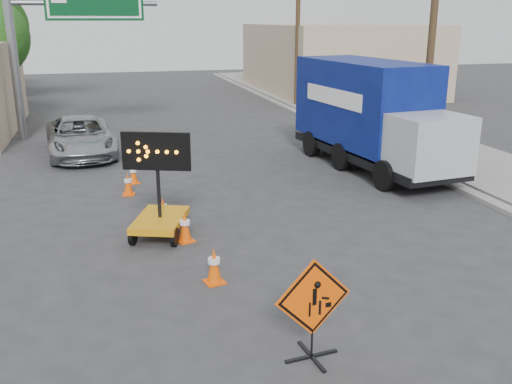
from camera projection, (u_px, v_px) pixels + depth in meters
name	position (u px, v px, depth m)	size (l,w,h in m)	color
ground	(312.00, 327.00, 9.60)	(100.00, 100.00, 0.00)	#2D2D30
curb_right	(345.00, 135.00, 25.23)	(0.40, 60.00, 0.12)	gray
sidewalk_right	(392.00, 132.00, 25.80)	(4.00, 60.00, 0.15)	gray
building_right_far	(336.00, 59.00, 39.88)	(10.00, 14.00, 4.60)	#C5AD8E
highway_gantry	(62.00, 16.00, 23.59)	(6.18, 0.38, 6.90)	slate
utility_pole_near	(433.00, 28.00, 19.47)	(1.80, 0.26, 9.00)	#3F2D1B
utility_pole_far	(298.00, 24.00, 32.39)	(1.80, 0.26, 9.00)	#3F2D1B
construction_sign	(313.00, 307.00, 8.49)	(1.23, 0.88, 1.64)	black
arrow_board	(160.00, 213.00, 13.49)	(1.62, 2.03, 2.52)	#CA840B
pickup_truck	(80.00, 137.00, 21.51)	(2.37, 5.14, 1.43)	#A6A8AD
box_truck	(371.00, 121.00, 19.46)	(3.06, 7.83, 3.62)	black
cone_a	(214.00, 265.00, 11.12)	(0.45, 0.45, 0.74)	#F85205
cone_b	(185.00, 226.00, 13.20)	(0.48, 0.48, 0.74)	#F85205
cone_c	(163.00, 210.00, 14.51)	(0.35, 0.35, 0.65)	#F85205
cone_d	(128.00, 184.00, 16.71)	(0.39, 0.39, 0.69)	#F85205
cone_e	(133.00, 173.00, 17.91)	(0.41, 0.41, 0.65)	#F85205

